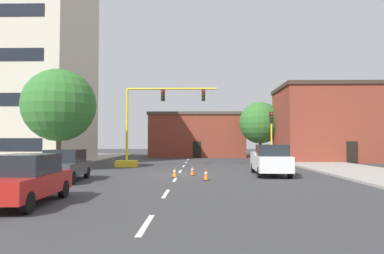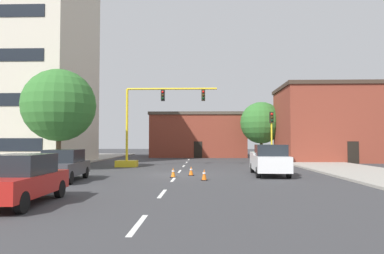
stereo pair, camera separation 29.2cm
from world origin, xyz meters
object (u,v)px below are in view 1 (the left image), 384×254
object	(u,v)px
traffic_cone_roadside_c	(206,175)
traffic_cone_roadside_a	(192,171)
tree_left_near	(59,105)
traffic_cone_roadside_b	(175,173)
traffic_signal_gantry	(139,141)
tree_right_far	(260,123)
pickup_truck_white	(270,160)
sedan_red_near_left	(24,179)
traffic_light_pole_right	(271,126)
sedan_dark_gray_mid_left	(65,165)

from	to	relation	value
traffic_cone_roadside_c	traffic_cone_roadside_a	bearing A→B (deg)	106.71
tree_left_near	traffic_cone_roadside_b	bearing A→B (deg)	-28.50
traffic_signal_gantry	traffic_cone_roadside_c	size ratio (longest dim) A/B	13.53
traffic_signal_gantry	tree_right_far	bearing A→B (deg)	47.71
traffic_cone_roadside_a	tree_left_near	bearing A→B (deg)	159.65
traffic_cone_roadside_c	pickup_truck_white	bearing A→B (deg)	36.35
sedan_red_near_left	traffic_cone_roadside_a	world-z (taller)	sedan_red_near_left
traffic_signal_gantry	traffic_light_pole_right	world-z (taller)	traffic_signal_gantry
tree_right_far	tree_left_near	bearing A→B (deg)	-135.70
traffic_signal_gantry	traffic_light_pole_right	distance (m)	11.71
sedan_red_near_left	traffic_light_pole_right	bearing A→B (deg)	56.96
traffic_cone_roadside_a	traffic_cone_roadside_b	size ratio (longest dim) A/B	1.01
traffic_cone_roadside_a	traffic_cone_roadside_c	world-z (taller)	traffic_cone_roadside_c
pickup_truck_white	sedan_red_near_left	bearing A→B (deg)	-134.55
tree_left_near	pickup_truck_white	xyz separation A→B (m)	(15.27, -3.45, -3.97)
tree_right_far	traffic_cone_roadside_a	bearing A→B (deg)	-110.47
tree_left_near	sedan_red_near_left	xyz separation A→B (m)	(4.62, -14.27, -4.06)
tree_left_near	traffic_cone_roadside_c	bearing A→B (deg)	-30.65
tree_right_far	traffic_cone_roadside_c	xyz separation A→B (m)	(-7.26, -24.42, -4.22)
tree_left_near	traffic_cone_roadside_b	xyz separation A→B (m)	(9.18, -4.98, -4.65)
traffic_cone_roadside_a	pickup_truck_white	bearing A→B (deg)	3.86
tree_left_near	traffic_cone_roadside_c	world-z (taller)	tree_left_near
traffic_light_pole_right	traffic_cone_roadside_b	bearing A→B (deg)	-128.67
pickup_truck_white	traffic_cone_roadside_b	size ratio (longest dim) A/B	9.06
pickup_truck_white	traffic_cone_roadside_c	xyz separation A→B (m)	(-4.21, -3.10, -0.66)
traffic_light_pole_right	traffic_cone_roadside_c	size ratio (longest dim) A/B	7.47
traffic_signal_gantry	traffic_cone_roadside_b	world-z (taller)	traffic_signal_gantry
tree_left_near	tree_right_far	world-z (taller)	tree_left_near
tree_left_near	traffic_signal_gantry	bearing A→B (deg)	34.53
tree_right_far	sedan_dark_gray_mid_left	distance (m)	29.36
tree_left_near	pickup_truck_white	world-z (taller)	tree_left_near
tree_right_far	sedan_red_near_left	world-z (taller)	tree_right_far
tree_left_near	traffic_cone_roadside_a	xyz separation A→B (m)	(10.23, -3.79, -4.65)
traffic_light_pole_right	sedan_red_near_left	distance (m)	23.01
traffic_signal_gantry	traffic_cone_roadside_c	xyz separation A→B (m)	(5.56, -10.33, -1.91)
traffic_signal_gantry	traffic_light_pole_right	xyz separation A→B (m)	(11.58, 1.11, 1.31)
traffic_cone_roadside_a	traffic_cone_roadside_b	xyz separation A→B (m)	(-1.05, -1.19, -0.00)
traffic_cone_roadside_b	traffic_cone_roadside_c	bearing A→B (deg)	-39.86
sedan_dark_gray_mid_left	traffic_cone_roadside_a	size ratio (longest dim) A/B	7.58
traffic_signal_gantry	tree_left_near	xyz separation A→B (m)	(-5.50, -3.78, 2.73)
sedan_red_near_left	sedan_dark_gray_mid_left	distance (m)	7.33
sedan_dark_gray_mid_left	traffic_cone_roadside_a	distance (m)	7.73
traffic_cone_roadside_a	sedan_red_near_left	bearing A→B (deg)	-118.16
traffic_cone_roadside_a	traffic_light_pole_right	bearing A→B (deg)	51.73
sedan_red_near_left	traffic_cone_roadside_b	bearing A→B (deg)	63.86
traffic_light_pole_right	sedan_dark_gray_mid_left	size ratio (longest dim) A/B	1.04
pickup_truck_white	traffic_signal_gantry	bearing A→B (deg)	143.47
traffic_light_pole_right	pickup_truck_white	distance (m)	8.92
traffic_signal_gantry	tree_left_near	world-z (taller)	tree_left_near
tree_left_near	traffic_cone_roadside_b	world-z (taller)	tree_left_near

